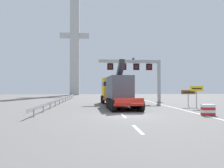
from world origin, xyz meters
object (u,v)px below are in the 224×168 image
Objects in this scene: tourist_info_sign_brown at (188,94)px; exit_sign_yellow at (197,91)px; overhead_lane_gantry at (138,69)px; heavy_haul_truck_red at (116,90)px; bridge_pylon_distant at (75,46)px; crash_barrier_striped at (208,110)px.

exit_sign_yellow is at bearing -88.22° from tourist_info_sign_brown.
overhead_lane_gantry is at bearing 115.21° from exit_sign_yellow.
overhead_lane_gantry is 0.68× the size of heavy_haul_truck_red.
bridge_pylon_distant is at bearing 111.07° from exit_sign_yellow.
overhead_lane_gantry is at bearing -70.09° from bridge_pylon_distant.
overhead_lane_gantry is 9.46m from tourist_info_sign_brown.
overhead_lane_gantry is at bearing 51.44° from heavy_haul_truck_red.
bridge_pylon_distant reaches higher than heavy_haul_truck_red.
crash_barrier_striped is at bearing -80.75° from overhead_lane_gantry.
bridge_pylon_distant is (-15.16, 50.31, 14.76)m from crash_barrier_striped.
exit_sign_yellow is 1.95m from tourist_info_sign_brown.
bridge_pylon_distant reaches higher than overhead_lane_gantry.
bridge_pylon_distant is (-17.13, 44.44, 13.35)m from exit_sign_yellow.
exit_sign_yellow is at bearing -68.93° from bridge_pylon_distant.
heavy_haul_truck_red is 42.96m from bridge_pylon_distant.
heavy_haul_truck_red reaches higher than tourist_info_sign_brown.
overhead_lane_gantry reaches higher than crash_barrier_striped.
overhead_lane_gantry reaches higher than tourist_info_sign_brown.
overhead_lane_gantry reaches higher than exit_sign_yellow.
exit_sign_yellow is (4.46, -9.48, -3.28)m from overhead_lane_gantry.
bridge_pylon_distant reaches higher than crash_barrier_striped.
heavy_haul_truck_red reaches higher than crash_barrier_striped.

